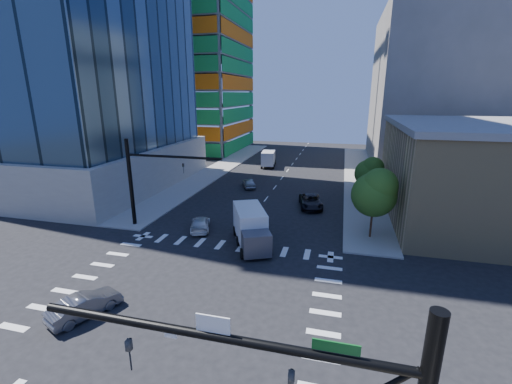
% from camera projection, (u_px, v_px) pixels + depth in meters
% --- Properties ---
extents(ground, '(160.00, 160.00, 0.00)m').
position_uv_depth(ground, '(188.00, 302.00, 22.95)').
color(ground, black).
rests_on(ground, ground).
extents(road_markings, '(20.00, 20.00, 0.01)m').
position_uv_depth(road_markings, '(188.00, 302.00, 22.95)').
color(road_markings, silver).
rests_on(road_markings, ground).
extents(sidewalk_ne, '(5.00, 60.00, 0.15)m').
position_uv_depth(sidewalk_ne, '(360.00, 177.00, 57.24)').
color(sidewalk_ne, gray).
rests_on(sidewalk_ne, ground).
extents(sidewalk_nw, '(5.00, 60.00, 0.15)m').
position_uv_depth(sidewalk_nw, '(219.00, 169.00, 63.14)').
color(sidewalk_nw, gray).
rests_on(sidewalk_nw, ground).
extents(construction_building, '(25.16, 34.50, 70.60)m').
position_uv_depth(construction_building, '(188.00, 44.00, 80.28)').
color(construction_building, slate).
rests_on(construction_building, ground).
extents(commercial_building, '(20.50, 22.50, 10.60)m').
position_uv_depth(commercial_building, '(493.00, 174.00, 36.08)').
color(commercial_building, tan).
rests_on(commercial_building, ground).
extents(bg_building_ne, '(24.00, 30.00, 28.00)m').
position_uv_depth(bg_building_ne, '(443.00, 90.00, 63.94)').
color(bg_building_ne, slate).
rests_on(bg_building_ne, ground).
extents(signal_mast_nw, '(10.20, 0.40, 9.00)m').
position_uv_depth(signal_mast_nw, '(143.00, 175.00, 34.50)').
color(signal_mast_nw, black).
rests_on(signal_mast_nw, sidewalk_nw).
extents(tree_south, '(4.16, 4.16, 6.82)m').
position_uv_depth(tree_south, '(376.00, 192.00, 31.63)').
color(tree_south, '#382316').
rests_on(tree_south, sidewalk_ne).
extents(tree_north, '(3.54, 3.52, 5.78)m').
position_uv_depth(tree_north, '(370.00, 172.00, 42.93)').
color(tree_north, '#382316').
rests_on(tree_north, sidewalk_ne).
extents(car_nb_far, '(3.60, 5.91, 1.53)m').
position_uv_depth(car_nb_far, '(311.00, 201.00, 41.77)').
color(car_nb_far, black).
rests_on(car_nb_far, ground).
extents(car_sb_near, '(3.22, 4.84, 1.30)m').
position_uv_depth(car_sb_near, '(200.00, 224.00, 34.91)').
color(car_sb_near, silver).
rests_on(car_sb_near, ground).
extents(car_sb_mid, '(3.12, 4.40, 1.39)m').
position_uv_depth(car_sb_mid, '(249.00, 183.00, 50.66)').
color(car_sb_mid, '#9B9DA2').
rests_on(car_sb_mid, ground).
extents(car_sb_cross, '(3.17, 4.64, 1.45)m').
position_uv_depth(car_sb_cross, '(85.00, 305.00, 21.34)').
color(car_sb_cross, '#57575C').
rests_on(car_sb_cross, ground).
extents(box_truck_near, '(5.06, 6.83, 3.30)m').
position_uv_depth(box_truck_near, '(252.00, 231.00, 30.98)').
color(box_truck_near, black).
rests_on(box_truck_near, ground).
extents(box_truck_far, '(3.15, 6.04, 3.03)m').
position_uv_depth(box_truck_far, '(269.00, 159.00, 65.35)').
color(box_truck_far, black).
rests_on(box_truck_far, ground).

